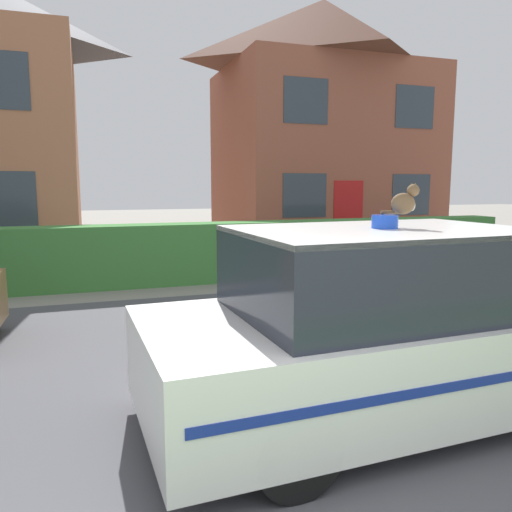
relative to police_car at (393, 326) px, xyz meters
The scene contains 5 objects.
road_strip 2.33m from the police_car, 128.79° to the left, with size 28.00×6.76×0.01m, color #4C4C51.
garden_hedge 6.35m from the police_car, 89.49° to the left, with size 13.70×0.70×1.20m, color #3D7F38.
police_car is the anchor object (origin of this frame).
cat 1.06m from the police_car, ahead, with size 0.29×0.19×0.26m.
house_right 14.40m from the police_car, 66.47° to the left, with size 7.11×5.70×8.25m.
Camera 1 is at (-1.06, -1.05, 1.97)m, focal length 35.00 mm.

